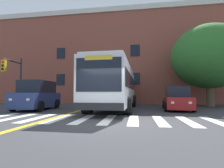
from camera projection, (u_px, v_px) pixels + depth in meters
name	position (u px, v px, depth m)	size (l,w,h in m)	color
ground_plane	(96.00, 124.00, 7.08)	(120.00, 120.00, 0.00)	#38383A
crosswalk	(121.00, 120.00, 8.38)	(13.93, 3.55, 0.01)	white
lane_line_yellow_inner	(105.00, 103.00, 22.74)	(0.12, 36.00, 0.01)	gold
lane_line_yellow_outer	(106.00, 103.00, 22.72)	(0.12, 36.00, 0.01)	gold
city_bus	(116.00, 86.00, 14.21)	(3.11, 11.61, 3.42)	white
car_navy_near_lane	(37.00, 96.00, 13.67)	(2.51, 4.76, 2.25)	navy
car_red_far_lane	(177.00, 99.00, 13.30)	(2.29, 4.41, 1.80)	#AD1E1E
car_grey_behind_bus	(115.00, 95.00, 22.59)	(2.35, 5.14, 2.27)	slate
traffic_light_far_corner	(13.00, 74.00, 16.05)	(0.53, 2.77, 4.74)	#28282D
street_tree_curbside_large	(209.00, 57.00, 16.62)	(7.71, 7.17, 7.82)	brown
building_facade	(102.00, 60.00, 24.58)	(35.35, 6.19, 12.09)	brown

